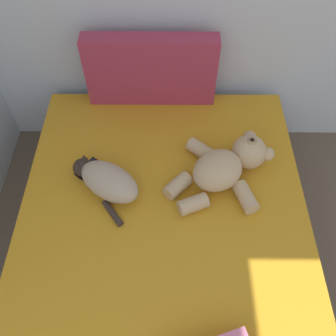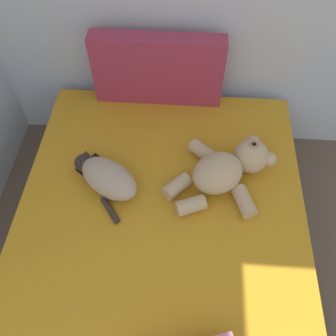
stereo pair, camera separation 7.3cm
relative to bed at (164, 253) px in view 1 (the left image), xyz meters
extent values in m
cube|color=olive|center=(0.00, 0.00, -0.10)|extent=(1.52, 2.03, 0.26)
cube|color=white|center=(0.00, 0.00, 0.12)|extent=(1.47, 1.97, 0.19)
cube|color=orange|center=(0.00, 0.06, 0.23)|extent=(1.46, 1.83, 0.02)
cube|color=#A5334C|center=(-0.08, 0.94, 0.46)|extent=(0.77, 0.11, 0.44)
ellipsoid|color=tan|center=(-0.28, 0.25, 0.31)|extent=(0.39, 0.35, 0.15)
sphere|color=#332823|center=(-0.43, 0.35, 0.29)|extent=(0.10, 0.10, 0.10)
cone|color=#332823|center=(-0.45, 0.33, 0.35)|extent=(0.04, 0.04, 0.04)
cone|color=#332823|center=(-0.42, 0.38, 0.35)|extent=(0.04, 0.04, 0.04)
cylinder|color=#332823|center=(-0.25, 0.10, 0.25)|extent=(0.12, 0.15, 0.03)
ellipsoid|color=#332823|center=(-0.33, 0.33, 0.26)|extent=(0.11, 0.10, 0.04)
ellipsoid|color=tan|center=(0.28, 0.31, 0.33)|extent=(0.35, 0.34, 0.19)
sphere|color=tan|center=(0.45, 0.43, 0.33)|extent=(0.19, 0.19, 0.19)
sphere|color=#9E7F58|center=(0.45, 0.43, 0.39)|extent=(0.07, 0.07, 0.07)
sphere|color=black|center=(0.45, 0.43, 0.43)|extent=(0.02, 0.02, 0.02)
sphere|color=tan|center=(0.47, 0.53, 0.34)|extent=(0.07, 0.07, 0.07)
sphere|color=tan|center=(0.55, 0.41, 0.34)|extent=(0.07, 0.07, 0.07)
cylinder|color=tan|center=(0.21, 0.48, 0.28)|extent=(0.17, 0.16, 0.08)
cylinder|color=tan|center=(0.07, 0.25, 0.28)|extent=(0.16, 0.16, 0.08)
cylinder|color=tan|center=(0.41, 0.18, 0.28)|extent=(0.13, 0.18, 0.08)
cylinder|color=tan|center=(0.15, 0.14, 0.28)|extent=(0.17, 0.13, 0.08)
cube|color=black|center=(-0.41, 0.38, 0.24)|extent=(0.15, 0.16, 0.01)
cube|color=black|center=(-0.41, 0.38, 0.25)|extent=(0.13, 0.14, 0.00)
camera|label=1|loc=(0.03, -0.80, 1.87)|focal=39.37mm
camera|label=2|loc=(0.10, -0.80, 1.87)|focal=39.37mm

